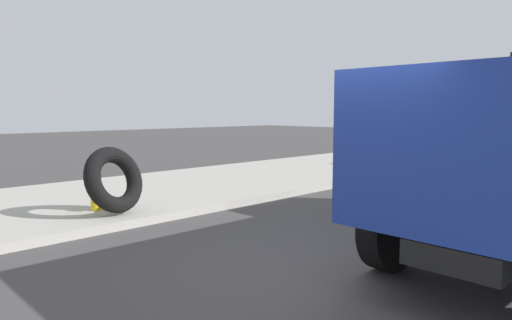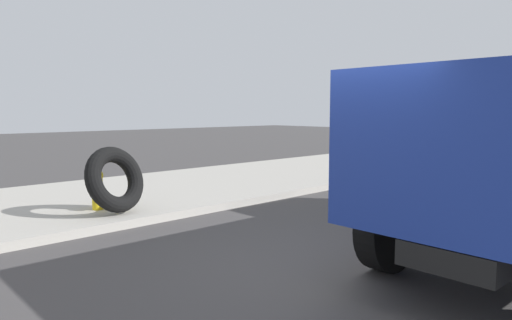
# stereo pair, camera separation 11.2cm
# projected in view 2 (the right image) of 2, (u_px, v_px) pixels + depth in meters

# --- Properties ---
(ground_plane) EXTENTS (80.00, 80.00, 0.00)m
(ground_plane) POSITION_uv_depth(u_px,v_px,m) (364.00, 276.00, 5.59)
(ground_plane) COLOR #423F3F
(sidewalk_curb) EXTENTS (36.00, 5.00, 0.15)m
(sidewalk_curb) POSITION_uv_depth(u_px,v_px,m) (111.00, 197.00, 10.25)
(sidewalk_curb) COLOR #ADA89E
(sidewalk_curb) RESTS_ON ground
(fire_hydrant) EXTENTS (0.23, 0.52, 0.75)m
(fire_hydrant) POSITION_uv_depth(u_px,v_px,m) (97.00, 188.00, 8.60)
(fire_hydrant) COLOR yellow
(fire_hydrant) RESTS_ON sidewalk_curb
(loose_tire) EXTENTS (1.33, 0.94, 1.23)m
(loose_tire) POSITION_uv_depth(u_px,v_px,m) (115.00, 179.00, 8.25)
(loose_tire) COLOR black
(loose_tire) RESTS_ON sidewalk_curb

